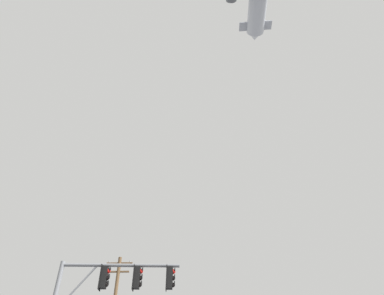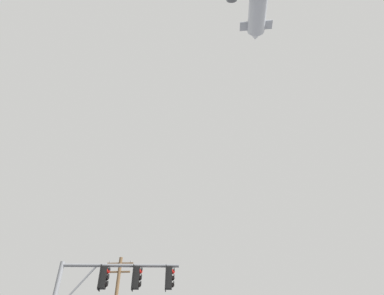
{
  "view_description": "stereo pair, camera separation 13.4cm",
  "coord_description": "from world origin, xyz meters",
  "views": [
    {
      "loc": [
        0.48,
        -5.93,
        1.51
      ],
      "look_at": [
        -0.46,
        13.0,
        15.76
      ],
      "focal_mm": 30.86,
      "sensor_mm": 36.0,
      "label": 1
    },
    {
      "loc": [
        0.62,
        -5.93,
        1.51
      ],
      "look_at": [
        -0.46,
        13.0,
        15.76
      ],
      "focal_mm": 30.86,
      "sensor_mm": 36.0,
      "label": 2
    }
  ],
  "objects": []
}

